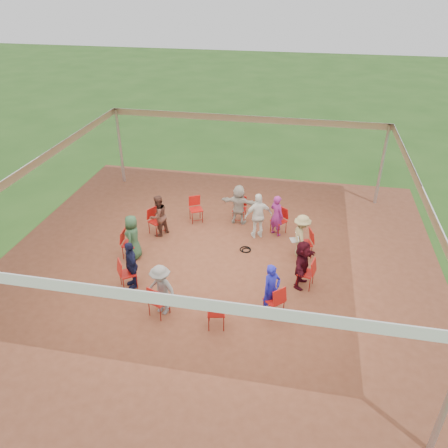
% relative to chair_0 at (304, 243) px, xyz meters
% --- Properties ---
extents(ground, '(80.00, 80.00, 0.00)m').
position_rel_chair_0_xyz_m(ground, '(-2.50, -0.89, -0.45)').
color(ground, '#275019').
rests_on(ground, ground).
extents(dirt_patch, '(13.00, 13.00, 0.00)m').
position_rel_chair_0_xyz_m(dirt_patch, '(-2.50, -0.89, -0.44)').
color(dirt_patch, brown).
rests_on(dirt_patch, ground).
extents(tent, '(10.33, 10.33, 3.00)m').
position_rel_chair_0_xyz_m(tent, '(-2.50, -0.89, 1.92)').
color(tent, '#B2B2B7').
rests_on(tent, ground).
extents(chair_0, '(0.56, 0.54, 0.90)m').
position_rel_chair_0_xyz_m(chair_0, '(0.00, 0.00, 0.00)').
color(chair_0, red).
rests_on(chair_0, ground).
extents(chair_1, '(0.60, 0.60, 0.90)m').
position_rel_chair_0_xyz_m(chair_1, '(-0.88, 1.21, 0.00)').
color(chair_1, red).
rests_on(chair_1, ground).
extents(chair_2, '(0.46, 0.47, 0.90)m').
position_rel_chair_0_xyz_m(chair_2, '(-2.28, 1.75, 0.00)').
color(chair_2, red).
rests_on(chair_2, ground).
extents(chair_3, '(0.58, 0.59, 0.90)m').
position_rel_chair_0_xyz_m(chair_3, '(-3.74, 1.45, 0.00)').
color(chair_3, red).
rests_on(chair_3, ground).
extents(chair_4, '(0.59, 0.58, 0.90)m').
position_rel_chair_0_xyz_m(chair_4, '(-4.81, 0.41, 0.00)').
color(chair_4, red).
rests_on(chair_4, ground).
extents(chair_5, '(0.46, 0.44, 0.90)m').
position_rel_chair_0_xyz_m(chair_5, '(-5.15, -1.05, 0.00)').
color(chair_5, red).
rests_on(chair_5, ground).
extents(chair_6, '(0.60, 0.60, 0.90)m').
position_rel_chair_0_xyz_m(chair_6, '(-4.65, -2.46, 0.00)').
color(chair_6, red).
rests_on(chair_6, ground).
extents(chair_7, '(0.55, 0.56, 0.90)m').
position_rel_chair_0_xyz_m(chair_7, '(-3.46, -3.37, 0.00)').
color(chair_7, red).
rests_on(chair_7, ground).
extents(chair_8, '(0.50, 0.51, 0.90)m').
position_rel_chair_0_xyz_m(chair_8, '(-1.97, -3.50, 0.00)').
color(chair_8, red).
rests_on(chair_8, ground).
extents(chair_9, '(0.61, 0.61, 0.90)m').
position_rel_chair_0_xyz_m(chair_9, '(-0.65, -2.80, 0.00)').
color(chair_9, red).
rests_on(chair_9, ground).
extents(chair_10, '(0.52, 0.51, 0.90)m').
position_rel_chair_0_xyz_m(chair_10, '(0.09, -1.49, 0.00)').
color(chair_10, red).
rests_on(chair_10, ground).
extents(person_seated_0, '(0.73, 1.01, 1.40)m').
position_rel_chair_0_xyz_m(person_seated_0, '(-0.11, -0.04, 0.26)').
color(person_seated_0, tan).
rests_on(person_seated_0, ground).
extents(person_seated_1, '(0.61, 0.58, 1.40)m').
position_rel_chair_0_xyz_m(person_seated_1, '(-0.95, 1.11, 0.26)').
color(person_seated_1, '#872277').
rests_on(person_seated_1, ground).
extents(person_seated_2, '(1.34, 0.60, 1.40)m').
position_rel_chair_0_xyz_m(person_seated_2, '(-2.29, 1.63, 0.26)').
color(person_seated_2, '#BAB3A5').
rests_on(person_seated_2, ground).
extents(person_seated_3, '(0.68, 0.79, 1.40)m').
position_rel_chair_0_xyz_m(person_seated_3, '(-4.71, 0.35, 0.26)').
color(person_seated_3, brown).
rests_on(person_seated_3, ground).
extents(person_seated_4, '(0.42, 0.71, 1.40)m').
position_rel_chair_0_xyz_m(person_seated_4, '(-5.03, -1.04, 0.26)').
color(person_seated_4, '#2D5234').
rests_on(person_seated_4, ground).
extents(person_seated_5, '(0.82, 0.91, 1.40)m').
position_rel_chair_0_xyz_m(person_seated_5, '(-4.55, -2.39, 0.26)').
color(person_seated_5, '#16193B').
rests_on(person_seated_5, ground).
extents(person_seated_6, '(1.01, 0.75, 1.40)m').
position_rel_chair_0_xyz_m(person_seated_6, '(-3.42, -3.26, 0.26)').
color(person_seated_6, gray).
rests_on(person_seated_6, ground).
extents(person_seated_7, '(0.60, 0.60, 1.40)m').
position_rel_chair_0_xyz_m(person_seated_7, '(-0.73, -2.71, 0.26)').
color(person_seated_7, '#1E1EB6').
rests_on(person_seated_7, ground).
extents(person_seated_8, '(0.77, 1.38, 1.40)m').
position_rel_chair_0_xyz_m(person_seated_8, '(-0.03, -1.47, 0.26)').
color(person_seated_8, '#380912').
rests_on(person_seated_8, ground).
extents(standing_person, '(1.02, 0.79, 1.54)m').
position_rel_chair_0_xyz_m(standing_person, '(-1.52, 0.84, 0.33)').
color(standing_person, white).
rests_on(standing_person, ground).
extents(cable_coil, '(0.47, 0.47, 0.03)m').
position_rel_chair_0_xyz_m(cable_coil, '(-1.77, -0.04, -0.43)').
color(cable_coil, black).
rests_on(cable_coil, ground).
extents(laptop, '(0.33, 0.36, 0.21)m').
position_rel_chair_0_xyz_m(laptop, '(-0.27, -0.10, 0.21)').
color(laptop, '#B7B7BC').
rests_on(laptop, ground).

